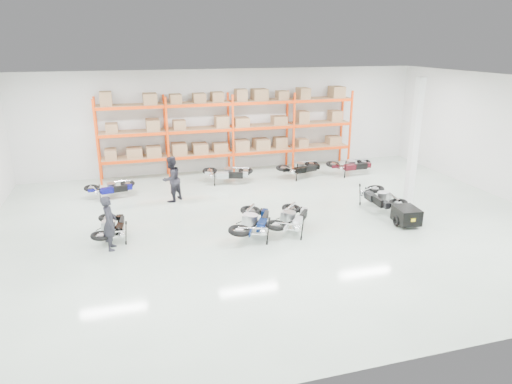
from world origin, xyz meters
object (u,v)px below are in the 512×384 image
object	(u,v)px
moto_black_far_left	(111,223)
moto_back_d	(351,162)
person_back	(171,179)
moto_touring_right	(381,193)
person_left	(109,223)
moto_back_a	(110,185)
moto_back_c	(300,165)
moto_blue_centre	(253,217)
trailer	(406,215)
moto_silver_left	(291,214)
moto_back_b	(227,170)

from	to	relation	value
moto_black_far_left	moto_back_d	world-z (taller)	moto_back_d
moto_back_d	person_back	size ratio (longest dim) A/B	1.07
moto_touring_right	person_left	xyz separation A→B (m)	(-9.05, -0.76, 0.22)
moto_back_a	moto_back_d	bearing A→B (deg)	-97.19
moto_back_a	moto_back_c	bearing A→B (deg)	-95.04
moto_blue_centre	moto_back_c	xyz separation A→B (m)	(3.68, 5.51, -0.06)
moto_touring_right	moto_back_c	xyz separation A→B (m)	(-1.24, 4.49, -0.03)
moto_touring_right	person_back	size ratio (longest dim) A/B	1.11
trailer	person_left	size ratio (longest dim) A/B	0.91
moto_silver_left	moto_back_d	world-z (taller)	moto_silver_left
moto_back_b	moto_back_a	bearing A→B (deg)	113.46
moto_black_far_left	person_left	distance (m)	0.75
moto_black_far_left	moto_back_b	size ratio (longest dim) A/B	0.92
trailer	person_left	bearing A→B (deg)	-179.48
moto_back_a	moto_back_b	size ratio (longest dim) A/B	0.89
moto_silver_left	moto_back_c	size ratio (longest dim) A/B	1.03
moto_blue_centre	moto_back_d	world-z (taller)	moto_blue_centre
moto_back_d	moto_silver_left	bearing A→B (deg)	138.59
moto_back_d	person_back	xyz separation A→B (m)	(-7.99, -1.38, 0.29)
moto_black_far_left	moto_back_d	size ratio (longest dim) A/B	0.92
moto_back_b	person_left	size ratio (longest dim) A/B	1.14
person_left	person_back	bearing A→B (deg)	-25.52
moto_touring_right	trailer	bearing A→B (deg)	-88.06
moto_back_a	moto_back_b	bearing A→B (deg)	-91.84
moto_back_a	person_left	bearing A→B (deg)	171.82
moto_silver_left	person_back	distance (m)	5.07
moto_black_far_left	moto_back_b	bearing A→B (deg)	-128.09
moto_back_a	moto_blue_centre	bearing A→B (deg)	-148.82
moto_blue_centre	moto_back_a	xyz separation A→B (m)	(-4.19, 4.97, -0.11)
moto_silver_left	person_back	xyz separation A→B (m)	(-3.22, 3.90, 0.28)
moto_back_b	moto_back_d	size ratio (longest dim) A/B	1.00
moto_touring_right	moto_silver_left	bearing A→B (deg)	-162.81
moto_black_far_left	person_left	world-z (taller)	person_left
moto_back_d	person_left	distance (m)	11.30
moto_back_b	moto_back_c	world-z (taller)	moto_back_b
moto_touring_right	person_back	bearing A→B (deg)	159.32
moto_touring_right	person_left	size ratio (longest dim) A/B	1.18
moto_touring_right	trailer	world-z (taller)	moto_touring_right
moto_blue_centre	trailer	distance (m)	4.97
moto_back_c	person_left	world-z (taller)	person_left
moto_back_c	trailer	bearing A→B (deg)	179.09
moto_silver_left	moto_touring_right	distance (m)	3.85
moto_back_c	person_back	distance (m)	5.92
moto_silver_left	person_left	bearing A→B (deg)	34.67
trailer	moto_back_d	xyz separation A→B (m)	(1.06, 5.87, 0.20)
moto_back_c	moto_back_d	xyz separation A→B (m)	(2.30, -0.22, 0.01)
trailer	moto_back_b	world-z (taller)	moto_back_b
person_back	person_left	bearing A→B (deg)	18.56
moto_back_c	moto_back_b	bearing A→B (deg)	76.83
moto_silver_left	moto_back_c	bearing A→B (deg)	-76.77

